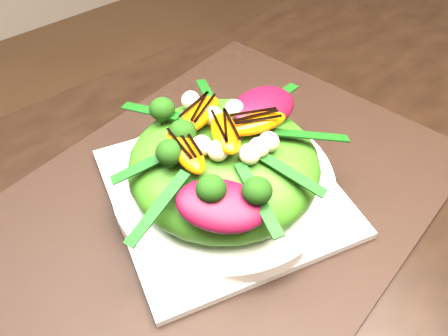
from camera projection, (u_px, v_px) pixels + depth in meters
dining_table at (386, 282)px, 0.46m from camera, size 1.60×0.90×0.75m
placemat at (224, 195)px, 0.51m from camera, size 0.55×0.46×0.00m
plate_base at (224, 191)px, 0.50m from camera, size 0.28×0.28×0.01m
salad_bowl at (224, 183)px, 0.49m from camera, size 0.29×0.29×0.02m
lettuce_mound at (224, 164)px, 0.47m from camera, size 0.23×0.23×0.07m
radicchio_leaf at (264, 107)px, 0.48m from camera, size 0.08×0.06×0.02m
orange_segment at (212, 133)px, 0.44m from camera, size 0.07×0.05×0.02m
broccoli_floret at (152, 146)px, 0.43m from camera, size 0.04×0.04×0.04m
macadamia_nut at (275, 160)px, 0.43m from camera, size 0.02×0.02×0.02m
balsamic_drizzle at (212, 125)px, 0.44m from camera, size 0.04×0.02×0.00m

